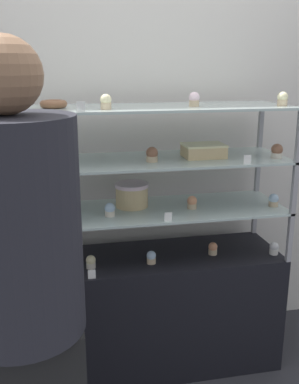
# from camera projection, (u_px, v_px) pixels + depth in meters

# --- Properties ---
(ground_plane) EXTENTS (20.00, 20.00, 0.00)m
(ground_plane) POSITION_uv_depth(u_px,v_px,m) (150.00, 361.00, 2.55)
(ground_plane) COLOR #2D2D33
(back_wall) EXTENTS (8.00, 0.05, 2.60)m
(back_wall) POSITION_uv_depth(u_px,v_px,m) (136.00, 123.00, 2.53)
(back_wall) COLOR silver
(back_wall) RESTS_ON ground_plane
(display_base) EXTENTS (1.39, 0.44, 0.65)m
(display_base) POSITION_uv_depth(u_px,v_px,m) (150.00, 310.00, 2.46)
(display_base) COLOR black
(display_base) RESTS_ON ground_plane
(display_riser_lower) EXTENTS (1.39, 0.44, 0.26)m
(display_riser_lower) POSITION_uv_depth(u_px,v_px,m) (150.00, 212.00, 2.30)
(display_riser_lower) COLOR #99999E
(display_riser_lower) RESTS_ON display_base
(display_riser_middle) EXTENTS (1.39, 0.44, 0.26)m
(display_riser_middle) POSITION_uv_depth(u_px,v_px,m) (150.00, 162.00, 2.23)
(display_riser_middle) COLOR #99999E
(display_riser_middle) RESTS_ON display_riser_lower
(display_riser_upper) EXTENTS (1.39, 0.44, 0.26)m
(display_riser_upper) POSITION_uv_depth(u_px,v_px,m) (150.00, 110.00, 2.16)
(display_riser_upper) COLOR #99999E
(display_riser_upper) RESTS_ON display_riser_middle
(layer_cake_centerpiece) EXTENTS (0.17, 0.17, 0.12)m
(layer_cake_centerpiece) POSITION_uv_depth(u_px,v_px,m) (132.00, 195.00, 2.32)
(layer_cake_centerpiece) COLOR #DBBC84
(layer_cake_centerpiece) RESTS_ON display_riser_lower
(sheet_cake_frosted) EXTENTS (0.21, 0.16, 0.07)m
(sheet_cake_frosted) POSITION_uv_depth(u_px,v_px,m) (204.00, 151.00, 2.27)
(sheet_cake_frosted) COLOR #DBBC84
(sheet_cake_frosted) RESTS_ON display_riser_middle
(cupcake_0) EXTENTS (0.05, 0.05, 0.07)m
(cupcake_0) POSITION_uv_depth(u_px,v_px,m) (26.00, 263.00, 2.21)
(cupcake_0) COLOR #CCB28C
(cupcake_0) RESTS_ON display_base
(cupcake_1) EXTENTS (0.05, 0.05, 0.07)m
(cupcake_1) POSITION_uv_depth(u_px,v_px,m) (91.00, 262.00, 2.22)
(cupcake_1) COLOR beige
(cupcake_1) RESTS_ON display_base
(cupcake_2) EXTENTS (0.05, 0.05, 0.07)m
(cupcake_2) POSITION_uv_depth(u_px,v_px,m) (151.00, 257.00, 2.27)
(cupcake_2) COLOR #CCB28C
(cupcake_2) RESTS_ON display_base
(cupcake_3) EXTENTS (0.05, 0.05, 0.07)m
(cupcake_3) POSITION_uv_depth(u_px,v_px,m) (213.00, 248.00, 2.38)
(cupcake_3) COLOR #CCB28C
(cupcake_3) RESTS_ON display_base
(cupcake_4) EXTENTS (0.05, 0.05, 0.07)m
(cupcake_4) POSITION_uv_depth(u_px,v_px,m) (274.00, 248.00, 2.38)
(cupcake_4) COLOR white
(cupcake_4) RESTS_ON display_base
(price_tag_0) EXTENTS (0.04, 0.00, 0.04)m
(price_tag_0) POSITION_uv_depth(u_px,v_px,m) (92.00, 274.00, 2.11)
(price_tag_0) COLOR white
(price_tag_0) RESTS_ON display_base
(cupcake_5) EXTENTS (0.05, 0.05, 0.07)m
(cupcake_5) POSITION_uv_depth(u_px,v_px,m) (20.00, 218.00, 2.06)
(cupcake_5) COLOR white
(cupcake_5) RESTS_ON display_riser_lower
(cupcake_6) EXTENTS (0.05, 0.05, 0.07)m
(cupcake_6) POSITION_uv_depth(u_px,v_px,m) (110.00, 210.00, 2.18)
(cupcake_6) COLOR beige
(cupcake_6) RESTS_ON display_riser_lower
(cupcake_7) EXTENTS (0.05, 0.05, 0.07)m
(cupcake_7) POSITION_uv_depth(u_px,v_px,m) (192.00, 202.00, 2.30)
(cupcake_7) COLOR #CCB28C
(cupcake_7) RESTS_ON display_riser_lower
(cupcake_8) EXTENTS (0.05, 0.05, 0.07)m
(cupcake_8) POSITION_uv_depth(u_px,v_px,m) (274.00, 200.00, 2.34)
(cupcake_8) COLOR #CCB28C
(cupcake_8) RESTS_ON display_riser_lower
(price_tag_1) EXTENTS (0.04, 0.00, 0.04)m
(price_tag_1) POSITION_uv_depth(u_px,v_px,m) (168.00, 217.00, 2.11)
(price_tag_1) COLOR white
(price_tag_1) RESTS_ON display_riser_lower
(cupcake_9) EXTENTS (0.06, 0.06, 0.07)m
(cupcake_9) POSITION_uv_depth(u_px,v_px,m) (11.00, 163.00, 1.98)
(cupcake_9) COLOR #CCB28C
(cupcake_9) RESTS_ON display_riser_middle
(cupcake_10) EXTENTS (0.06, 0.06, 0.07)m
(cupcake_10) POSITION_uv_depth(u_px,v_px,m) (151.00, 155.00, 2.16)
(cupcake_10) COLOR #CCB28C
(cupcake_10) RESTS_ON display_riser_middle
(cupcake_11) EXTENTS (0.06, 0.06, 0.07)m
(cupcake_11) POSITION_uv_depth(u_px,v_px,m) (277.00, 151.00, 2.24)
(cupcake_11) COLOR beige
(cupcake_11) RESTS_ON display_riser_middle
(price_tag_2) EXTENTS (0.04, 0.00, 0.04)m
(price_tag_2) POSITION_uv_depth(u_px,v_px,m) (247.00, 160.00, 2.11)
(price_tag_2) COLOR white
(price_tag_2) RESTS_ON display_riser_middle
(cupcake_12) EXTENTS (0.05, 0.05, 0.07)m
(cupcake_12) POSITION_uv_depth(u_px,v_px,m) (13.00, 102.00, 1.98)
(cupcake_12) COLOR white
(cupcake_12) RESTS_ON display_riser_upper
(cupcake_13) EXTENTS (0.05, 0.05, 0.07)m
(cupcake_13) POSITION_uv_depth(u_px,v_px,m) (106.00, 102.00, 1.99)
(cupcake_13) COLOR #CCB28C
(cupcake_13) RESTS_ON display_riser_upper
(cupcake_14) EXTENTS (0.05, 0.05, 0.07)m
(cupcake_14) POSITION_uv_depth(u_px,v_px,m) (194.00, 99.00, 2.14)
(cupcake_14) COLOR #CCB28C
(cupcake_14) RESTS_ON display_riser_upper
(cupcake_15) EXTENTS (0.05, 0.05, 0.07)m
(cupcake_15) POSITION_uv_depth(u_px,v_px,m) (283.00, 99.00, 2.16)
(cupcake_15) COLOR #CCB28C
(cupcake_15) RESTS_ON display_riser_upper
(price_tag_3) EXTENTS (0.04, 0.00, 0.04)m
(price_tag_3) POSITION_uv_depth(u_px,v_px,m) (81.00, 107.00, 1.89)
(price_tag_3) COLOR white
(price_tag_3) RESTS_ON display_riser_upper
(donut_glazed) EXTENTS (0.13, 0.13, 0.04)m
(donut_glazed) POSITION_uv_depth(u_px,v_px,m) (53.00, 104.00, 2.07)
(donut_glazed) COLOR brown
(donut_glazed) RESTS_ON display_riser_upper
(customer_figure) EXTENTS (0.40, 0.40, 1.71)m
(customer_figure) POSITION_uv_depth(u_px,v_px,m) (22.00, 295.00, 1.44)
(customer_figure) COLOR black
(customer_figure) RESTS_ON ground_plane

